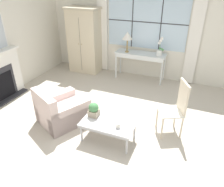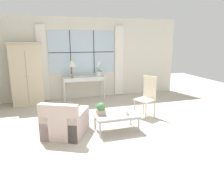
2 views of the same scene
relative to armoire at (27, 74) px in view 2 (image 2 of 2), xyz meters
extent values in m
plane|color=#BCB2A3|center=(1.84, -2.67, -0.99)|extent=(14.00, 14.00, 0.00)
cube|color=silver|center=(1.84, 0.36, 0.41)|extent=(7.20, 0.06, 2.80)
cube|color=silver|center=(1.84, 0.32, 0.63)|extent=(2.29, 0.01, 1.48)
cube|color=#2D2D33|center=(1.43, 0.32, 0.63)|extent=(0.02, 0.02, 1.48)
cube|color=#2D2D33|center=(2.25, 0.32, 0.63)|extent=(0.02, 0.02, 1.48)
cube|color=#2D2D33|center=(1.84, 0.32, 0.63)|extent=(2.29, 0.02, 0.02)
cube|color=white|center=(0.50, 0.28, 0.28)|extent=(0.32, 0.06, 2.52)
cube|color=white|center=(3.19, 0.28, 0.28)|extent=(0.32, 0.06, 2.52)
cube|color=beige|center=(0.00, 0.00, -0.04)|extent=(0.95, 0.55, 1.92)
cube|color=#BCAE92|center=(0.00, 0.00, 0.95)|extent=(1.03, 0.61, 0.06)
cube|color=gray|center=(0.00, -0.28, -0.07)|extent=(0.01, 0.01, 1.61)
sphere|color=#997F4C|center=(-0.05, -0.29, -0.04)|extent=(0.03, 0.03, 0.03)
sphere|color=#997F4C|center=(0.05, -0.29, -0.04)|extent=(0.03, 0.03, 0.03)
cube|color=silver|center=(1.81, 0.03, -0.19)|extent=(1.45, 0.48, 0.03)
cube|color=silver|center=(1.81, 0.03, -0.26)|extent=(1.39, 0.46, 0.10)
cylinder|color=silver|center=(1.12, -0.17, -0.60)|extent=(0.04, 0.04, 0.79)
cylinder|color=silver|center=(2.49, -0.17, -0.60)|extent=(0.04, 0.04, 0.79)
cylinder|color=silver|center=(1.12, 0.23, -0.60)|extent=(0.04, 0.04, 0.79)
cylinder|color=silver|center=(2.49, 0.23, -0.60)|extent=(0.04, 0.04, 0.79)
cylinder|color=#9E7F47|center=(1.41, -0.04, -0.17)|extent=(0.11, 0.11, 0.02)
cylinder|color=#9E7F47|center=(1.41, -0.04, 0.02)|extent=(0.04, 0.04, 0.35)
cone|color=white|center=(1.41, -0.04, 0.30)|extent=(0.30, 0.30, 0.21)
cylinder|color=white|center=(2.34, 0.04, -0.11)|extent=(0.16, 0.16, 0.14)
cylinder|color=#47844C|center=(2.34, 0.04, 0.14)|extent=(0.01, 0.01, 0.36)
cube|color=#47844C|center=(2.38, 0.04, 0.00)|extent=(0.15, 0.02, 0.09)
sphere|color=white|center=(2.31, 0.05, 0.16)|extent=(0.09, 0.09, 0.09)
sphere|color=white|center=(2.34, 0.05, 0.23)|extent=(0.09, 0.09, 0.09)
sphere|color=white|center=(2.36, 0.05, 0.29)|extent=(0.09, 0.09, 0.09)
cube|color=beige|center=(0.90, -2.70, -0.79)|extent=(1.14, 1.19, 0.40)
cube|color=beige|center=(0.73, -3.04, -0.39)|extent=(0.80, 0.51, 0.40)
cube|color=beige|center=(0.63, -2.56, -0.72)|extent=(0.59, 0.91, 0.54)
cube|color=beige|center=(1.18, -2.84, -0.72)|extent=(0.59, 0.91, 0.54)
cube|color=white|center=(3.06, -2.22, -0.51)|extent=(0.59, 0.59, 0.03)
cube|color=beige|center=(3.24, -2.13, -0.21)|extent=(0.21, 0.38, 0.57)
cube|color=beige|center=(3.24, -2.13, 0.09)|extent=(0.23, 0.40, 0.05)
cylinder|color=beige|center=(2.97, -2.47, -0.76)|extent=(0.04, 0.04, 0.47)
cylinder|color=beige|center=(2.80, -2.13, -0.76)|extent=(0.04, 0.04, 0.47)
cylinder|color=beige|center=(3.31, -2.30, -0.76)|extent=(0.04, 0.04, 0.47)
cylinder|color=beige|center=(3.14, -1.96, -0.76)|extent=(0.04, 0.04, 0.47)
cube|color=#BCBCC1|center=(2.03, -2.89, -0.61)|extent=(1.01, 0.57, 0.03)
cube|color=#A0A0A4|center=(2.03, -2.89, -0.64)|extent=(0.99, 0.56, 0.04)
cylinder|color=#BCBCC1|center=(1.58, -3.12, -0.81)|extent=(0.04, 0.04, 0.37)
cylinder|color=#BCBCC1|center=(2.48, -3.12, -0.81)|extent=(0.04, 0.04, 0.37)
cylinder|color=#BCBCC1|center=(1.58, -2.65, -0.81)|extent=(0.04, 0.04, 0.37)
cylinder|color=#BCBCC1|center=(2.48, -2.65, -0.81)|extent=(0.04, 0.04, 0.37)
cube|color=tan|center=(1.69, -2.79, -0.53)|extent=(0.18, 0.18, 0.12)
sphere|color=#47844C|center=(1.69, -2.79, -0.41)|extent=(0.19, 0.19, 0.19)
cylinder|color=silver|center=(2.26, -2.96, -0.59)|extent=(0.10, 0.10, 0.01)
cylinder|color=silver|center=(2.26, -2.96, -0.54)|extent=(0.07, 0.07, 0.09)
cylinder|color=black|center=(2.26, -2.96, -0.49)|extent=(0.00, 0.00, 0.01)
camera|label=1|loc=(3.35, -5.91, 1.84)|focal=35.00mm
camera|label=2|loc=(0.52, -7.35, 1.08)|focal=35.00mm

